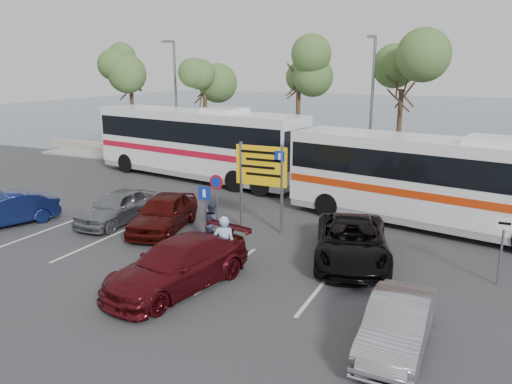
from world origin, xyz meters
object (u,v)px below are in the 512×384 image
at_px(pedestrian_near, 224,244).
at_px(car_maroon, 178,265).
at_px(car_silver_b, 397,325).
at_px(coach_bus_left, 197,145).
at_px(direction_sign, 261,172).
at_px(street_lamp_right, 372,102).
at_px(car_blue, 5,210).
at_px(pedestrian_far, 213,223).
at_px(suv_black, 352,241).
at_px(car_silver_a, 117,207).
at_px(coach_bus_right, 440,185).
at_px(car_red, 164,213).
at_px(street_lamp_left, 175,96).

bearing_deg(pedestrian_near, car_maroon, 37.53).
bearing_deg(car_silver_b, car_maroon, 174.42).
bearing_deg(coach_bus_left, direction_sign, -44.22).
bearing_deg(street_lamp_right, car_blue, -129.91).
distance_m(direction_sign, pedestrian_near, 4.72).
bearing_deg(pedestrian_far, street_lamp_right, -49.86).
bearing_deg(suv_black, car_silver_a, 164.16).
bearing_deg(coach_bus_right, car_red, -153.66).
height_order(direction_sign, suv_black, direction_sign).
bearing_deg(pedestrian_near, car_red, -61.26).
height_order(car_silver_b, pedestrian_far, pedestrian_far).
distance_m(car_silver_a, car_maroon, 7.41).
relative_size(street_lamp_right, car_silver_a, 1.92).
height_order(street_lamp_left, coach_bus_left, street_lamp_left).
bearing_deg(street_lamp_right, suv_black, -79.59).
relative_size(coach_bus_left, suv_black, 2.69).
relative_size(car_silver_a, pedestrian_far, 2.55).
relative_size(car_maroon, suv_black, 0.97).
height_order(coach_bus_right, car_red, coach_bus_right).
relative_size(coach_bus_left, pedestrian_near, 7.33).
relative_size(street_lamp_right, coach_bus_right, 0.62).
bearing_deg(direction_sign, car_silver_b, -45.40).
bearing_deg(car_blue, pedestrian_far, 34.55).
bearing_deg(pedestrian_near, street_lamp_left, -80.46).
bearing_deg(coach_bus_right, coach_bus_left, 164.05).
height_order(direction_sign, car_blue, direction_sign).
distance_m(direction_sign, coach_bus_right, 7.31).
bearing_deg(car_silver_a, street_lamp_left, 112.02).
xyz_separation_m(car_red, suv_black, (7.81, -0.00, -0.03)).
distance_m(direction_sign, car_maroon, 6.28).
bearing_deg(coach_bus_left, pedestrian_far, -55.62).
bearing_deg(suv_black, direction_sign, 142.18).
xyz_separation_m(direction_sign, pedestrian_far, (-1.00, -2.20, -1.61)).
xyz_separation_m(car_silver_a, suv_black, (10.21, -0.00, 0.02)).
distance_m(car_silver_a, suv_black, 10.21).
relative_size(coach_bus_right, car_maroon, 2.57).
bearing_deg(car_silver_a, car_red, -0.57).
bearing_deg(car_maroon, car_silver_b, 7.12).
bearing_deg(street_lamp_right, car_silver_b, -74.85).
relative_size(street_lamp_left, car_silver_b, 2.06).
bearing_deg(car_silver_a, pedestrian_near, -22.71).
bearing_deg(street_lamp_right, pedestrian_near, -95.02).
bearing_deg(street_lamp_right, car_silver_a, -123.65).
height_order(car_maroon, suv_black, car_maroon).
bearing_deg(pedestrian_near, car_silver_b, 130.04).
distance_m(street_lamp_right, car_maroon, 16.93).
distance_m(coach_bus_left, pedestrian_far, 11.57).
bearing_deg(car_blue, car_maroon, 11.66).
xyz_separation_m(direction_sign, car_blue, (-10.00, -4.03, -1.74)).
bearing_deg(car_red, car_maroon, -63.88).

